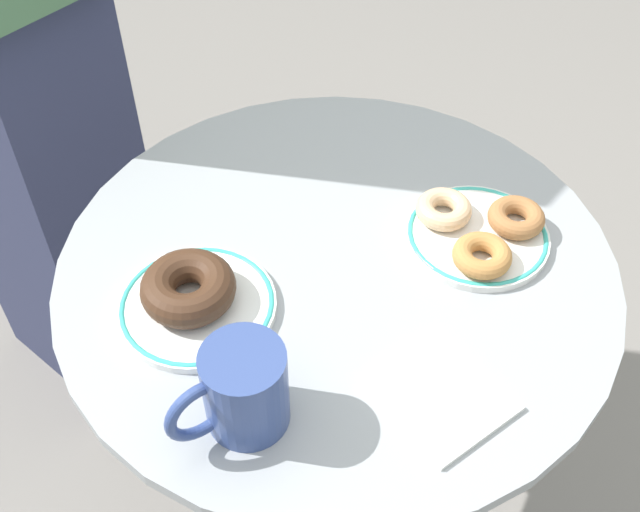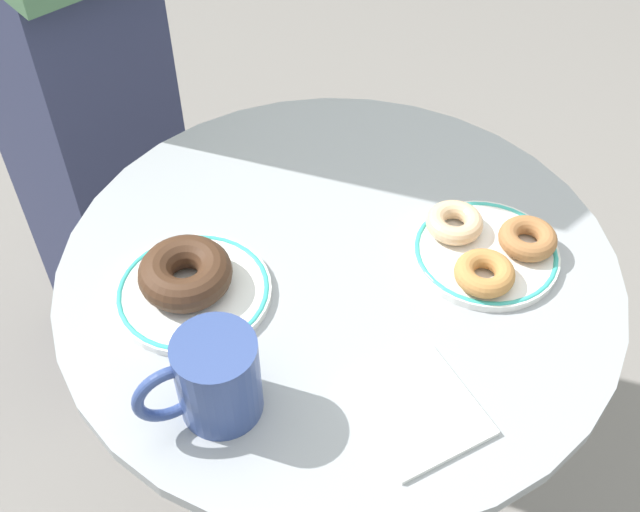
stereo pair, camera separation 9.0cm
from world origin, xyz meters
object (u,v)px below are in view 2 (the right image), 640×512
object	(u,v)px
plate_right	(485,253)
paper_napkin	(417,409)
donut_chocolate	(185,274)
cafe_table	(336,379)
coffee_mug	(214,379)
donut_glazed	(455,222)
donut_cinnamon	(528,238)
donut_old_fashioned	(484,273)
plate_left	(194,292)

from	to	relation	value
plate_right	paper_napkin	xyz separation A→B (m)	(-0.15, -0.19, -0.00)
donut_chocolate	paper_napkin	world-z (taller)	donut_chocolate
paper_napkin	cafe_table	bearing A→B (deg)	97.04
cafe_table	paper_napkin	size ratio (longest dim) A/B	6.04
donut_chocolate	coffee_mug	size ratio (longest dim) A/B	0.84
cafe_table	plate_right	bearing A→B (deg)	-9.34
donut_glazed	coffee_mug	size ratio (longest dim) A/B	0.55
donut_chocolate	paper_napkin	size ratio (longest dim) A/B	0.86
donut_cinnamon	cafe_table	bearing A→B (deg)	171.58
cafe_table	donut_cinnamon	distance (m)	0.35
donut_glazed	donut_old_fashioned	size ratio (longest dim) A/B	1.00
donut_old_fashioned	paper_napkin	bearing A→B (deg)	-131.81
cafe_table	coffee_mug	distance (m)	0.38
coffee_mug	donut_cinnamon	bearing A→B (deg)	18.23
donut_glazed	cafe_table	bearing A→B (deg)	-174.95
cafe_table	donut_glazed	world-z (taller)	donut_glazed
cafe_table	donut_cinnamon	xyz separation A→B (m)	(0.22, -0.03, 0.27)
cafe_table	plate_left	world-z (taller)	plate_left
donut_cinnamon	donut_old_fashioned	size ratio (longest dim) A/B	1.00
coffee_mug	donut_glazed	bearing A→B (deg)	28.95
donut_old_fashioned	cafe_table	bearing A→B (deg)	154.45
cafe_table	donut_chocolate	size ratio (longest dim) A/B	7.04
donut_chocolate	donut_cinnamon	distance (m)	0.40
cafe_table	donut_chocolate	xyz separation A→B (m)	(-0.18, -0.00, 0.27)
plate_left	donut_old_fashioned	bearing A→B (deg)	-11.35
donut_cinnamon	donut_old_fashioned	distance (m)	0.08
donut_glazed	coffee_mug	xyz separation A→B (m)	(-0.32, -0.18, 0.03)
cafe_table	donut_old_fashioned	xyz separation A→B (m)	(0.15, -0.07, 0.27)
plate_right	paper_napkin	world-z (taller)	plate_right
donut_cinnamon	donut_chocolate	bearing A→B (deg)	175.54
plate_left	donut_old_fashioned	world-z (taller)	donut_old_fashioned
donut_chocolate	donut_old_fashioned	world-z (taller)	donut_chocolate
donut_old_fashioned	coffee_mug	size ratio (longest dim) A/B	0.55
plate_right	coffee_mug	world-z (taller)	coffee_mug
donut_glazed	paper_napkin	size ratio (longest dim) A/B	0.56
donut_cinnamon	donut_glazed	world-z (taller)	same
cafe_table	donut_cinnamon	bearing A→B (deg)	-8.42
cafe_table	plate_left	distance (m)	0.30
coffee_mug	donut_old_fashioned	bearing A→B (deg)	15.53
donut_cinnamon	donut_glazed	distance (m)	0.09
cafe_table	donut_glazed	distance (m)	0.30
paper_napkin	donut_cinnamon	bearing A→B (deg)	42.57
plate_right	donut_glazed	xyz separation A→B (m)	(-0.03, 0.04, 0.02)
plate_left	plate_right	bearing A→B (deg)	-3.51
donut_chocolate	coffee_mug	world-z (taller)	coffee_mug
cafe_table	donut_glazed	xyz separation A→B (m)	(0.15, 0.01, 0.27)
plate_right	donut_glazed	bearing A→B (deg)	122.09
donut_cinnamon	donut_old_fashioned	xyz separation A→B (m)	(-0.07, -0.04, 0.00)
plate_left	donut_cinnamon	xyz separation A→B (m)	(0.40, -0.03, 0.02)
cafe_table	donut_glazed	bearing A→B (deg)	5.05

